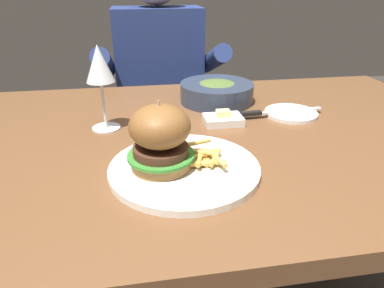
{
  "coord_description": "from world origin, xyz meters",
  "views": [
    {
      "loc": [
        -0.16,
        -0.75,
        1.08
      ],
      "look_at": [
        -0.06,
        -0.15,
        0.78
      ],
      "focal_mm": 32.0,
      "sensor_mm": 36.0,
      "label": 1
    }
  ],
  "objects": [
    {
      "name": "wine_glass",
      "position": [
        -0.24,
        0.07,
        0.89
      ],
      "size": [
        0.07,
        0.07,
        0.21
      ],
      "color": "silver",
      "rests_on": "dining_table"
    },
    {
      "name": "butter_dish",
      "position": [
        0.06,
        0.05,
        0.75
      ],
      "size": [
        0.1,
        0.07,
        0.04
      ],
      "color": "white",
      "rests_on": "dining_table"
    },
    {
      "name": "main_plate",
      "position": [
        -0.08,
        -0.18,
        0.75
      ],
      "size": [
        0.29,
        0.29,
        0.01
      ],
      "primitive_type": "cylinder",
      "color": "white",
      "rests_on": "dining_table"
    },
    {
      "name": "dining_table",
      "position": [
        0.0,
        0.0,
        0.66
      ],
      "size": [
        1.47,
        0.88,
        0.74
      ],
      "color": "brown",
      "rests_on": "ground"
    },
    {
      "name": "bread_plate",
      "position": [
        0.26,
        0.08,
        0.74
      ],
      "size": [
        0.14,
        0.14,
        0.01
      ],
      "primitive_type": "cylinder",
      "color": "white",
      "rests_on": "dining_table"
    },
    {
      "name": "soup_bowl",
      "position": [
        0.08,
        0.23,
        0.77
      ],
      "size": [
        0.22,
        0.22,
        0.06
      ],
      "color": "#2D384C",
      "rests_on": "dining_table"
    },
    {
      "name": "burger_sandwich",
      "position": [
        -0.12,
        -0.18,
        0.82
      ],
      "size": [
        0.13,
        0.13,
        0.13
      ],
      "color": "#9E6B38",
      "rests_on": "main_plate"
    },
    {
      "name": "table_knife",
      "position": [
        0.21,
        0.08,
        0.75
      ],
      "size": [
        0.24,
        0.03,
        0.01
      ],
      "color": "silver",
      "rests_on": "bread_plate"
    },
    {
      "name": "fries_pile",
      "position": [
        -0.03,
        -0.17,
        0.77
      ],
      "size": [
        0.09,
        0.09,
        0.04
      ],
      "color": "gold",
      "rests_on": "main_plate"
    },
    {
      "name": "diner_person",
      "position": [
        -0.06,
        0.72,
        0.56
      ],
      "size": [
        0.51,
        0.36,
        1.18
      ],
      "color": "#282833",
      "rests_on": "ground"
    }
  ]
}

